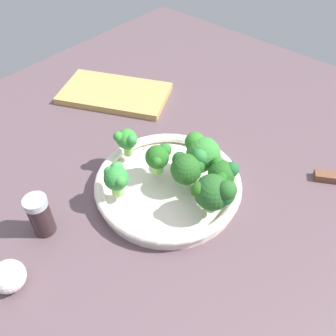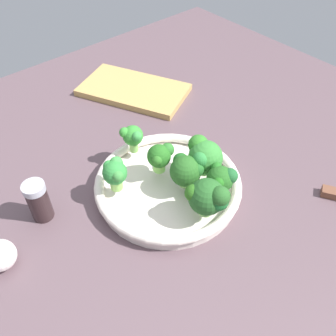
# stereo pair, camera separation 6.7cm
# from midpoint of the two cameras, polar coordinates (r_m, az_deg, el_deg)

# --- Properties ---
(ground_plane) EXTENTS (1.30, 1.30, 0.03)m
(ground_plane) POSITION_cam_midpoint_polar(r_m,az_deg,el_deg) (0.72, 0.79, -4.85)
(ground_plane) COLOR #5A464D
(bowl) EXTENTS (0.28, 0.28, 0.03)m
(bowl) POSITION_cam_midpoint_polar(r_m,az_deg,el_deg) (0.71, -2.73, -2.80)
(bowl) COLOR silver
(bowl) RESTS_ON ground_plane
(broccoli_floret_0) EXTENTS (0.05, 0.05, 0.06)m
(broccoli_floret_0) POSITION_cam_midpoint_polar(r_m,az_deg,el_deg) (0.65, -10.96, -1.63)
(broccoli_floret_0) COLOR #87C259
(broccoli_floret_0) RESTS_ON bowl
(broccoli_floret_1) EXTENTS (0.07, 0.06, 0.07)m
(broccoli_floret_1) POSITION_cam_midpoint_polar(r_m,az_deg,el_deg) (0.62, 4.10, -3.98)
(broccoli_floret_1) COLOR #88C963
(broccoli_floret_1) RESTS_ON bowl
(broccoli_floret_2) EXTENTS (0.05, 0.05, 0.06)m
(broccoli_floret_2) POSITION_cam_midpoint_polar(r_m,az_deg,el_deg) (0.65, 5.53, -1.04)
(broccoli_floret_2) COLOR #92CB66
(broccoli_floret_2) RESTS_ON bowl
(broccoli_floret_3) EXTENTS (0.08, 0.07, 0.07)m
(broccoli_floret_3) POSITION_cam_midpoint_polar(r_m,az_deg,el_deg) (0.68, 2.47, 2.26)
(broccoli_floret_3) COLOR #7AC35F
(broccoli_floret_3) RESTS_ON bowl
(broccoli_floret_4) EXTENTS (0.05, 0.05, 0.06)m
(broccoli_floret_4) POSITION_cam_midpoint_polar(r_m,az_deg,el_deg) (0.69, -4.35, 1.55)
(broccoli_floret_4) COLOR #92DB62
(broccoli_floret_4) RESTS_ON bowl
(broccoli_floret_5) EXTENTS (0.05, 0.04, 0.06)m
(broccoli_floret_5) POSITION_cam_midpoint_polar(r_m,az_deg,el_deg) (0.72, -9.07, 4.21)
(broccoli_floret_5) COLOR #82BC5A
(broccoli_floret_5) RESTS_ON bowl
(broccoli_floret_6) EXTENTS (0.06, 0.06, 0.06)m
(broccoli_floret_6) POSITION_cam_midpoint_polar(r_m,az_deg,el_deg) (0.66, 0.00, -0.19)
(broccoli_floret_6) COLOR #88BF5F
(broccoli_floret_6) RESTS_ON bowl
(cutting_board) EXTENTS (0.31, 0.25, 0.02)m
(cutting_board) POSITION_cam_midpoint_polar(r_m,az_deg,el_deg) (0.97, -10.25, 11.22)
(cutting_board) COLOR tan
(cutting_board) RESTS_ON ground_plane
(garlic_bulb) EXTENTS (0.05, 0.05, 0.05)m
(garlic_bulb) POSITION_cam_midpoint_polar(r_m,az_deg,el_deg) (0.65, -26.33, -14.99)
(garlic_bulb) COLOR white
(garlic_bulb) RESTS_ON ground_plane
(pepper_shaker) EXTENTS (0.04, 0.04, 0.08)m
(pepper_shaker) POSITION_cam_midpoint_polar(r_m,az_deg,el_deg) (0.68, -21.94, -6.96)
(pepper_shaker) COLOR #302022
(pepper_shaker) RESTS_ON ground_plane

